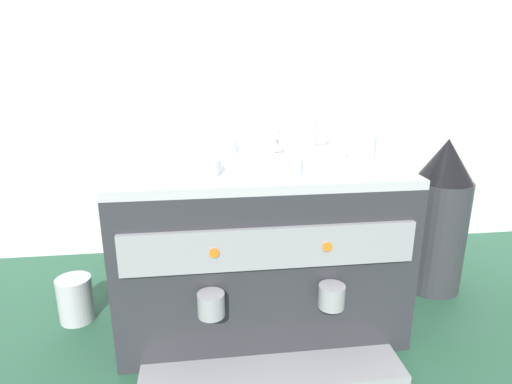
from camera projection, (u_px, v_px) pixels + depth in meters
ground_plane at (256, 304)px, 1.20m from camera, size 4.00×4.00×0.00m
tiled_backsplash_wall at (240, 83)px, 1.41m from camera, size 2.80×0.03×1.16m
espresso_machine at (256, 237)px, 1.13m from camera, size 0.67×0.59×0.42m
ceramic_cup_0 at (305, 131)px, 1.22m from camera, size 0.11×0.07×0.08m
ceramic_cup_1 at (267, 141)px, 1.14m from camera, size 0.08×0.10×0.06m
ceramic_cup_2 at (362, 149)px, 1.03m from camera, size 0.08×0.09×0.07m
ceramic_bowl_0 at (196, 167)px, 0.93m from camera, size 0.11×0.11×0.03m
ceramic_bowl_1 at (216, 146)px, 1.14m from camera, size 0.11×0.11×0.04m
ceramic_bowl_2 at (279, 166)px, 0.95m from camera, size 0.11×0.11×0.03m
coffee_grinder at (439, 217)px, 1.23m from camera, size 0.16×0.16×0.45m
milk_pitcher at (76, 299)px, 1.11m from camera, size 0.09×0.09×0.12m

